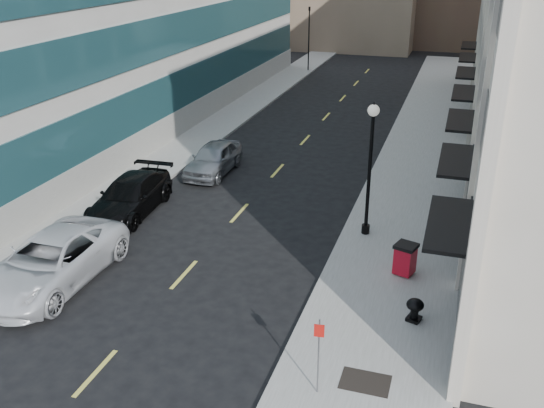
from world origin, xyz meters
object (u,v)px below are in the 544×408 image
Objects in this scene: traffic_signal at (309,11)px; urn_planter at (415,308)px; trash_bin at (405,258)px; lamppost at (370,159)px; car_black_pickup at (130,196)px; car_silver_sedan at (214,159)px; car_white_van at (51,261)px; sign_post at (319,346)px.

urn_planter is (14.10, -40.67, -5.09)m from traffic_signal.
lamppost is at bearing 140.97° from trash_bin.
trash_bin is (13.45, -37.67, -4.91)m from traffic_signal.
car_black_pickup is 1.17× the size of car_silver_sedan.
traffic_signal reaches higher than car_white_van.
car_silver_sedan is 10.93m from lamppost.
traffic_signal reaches higher than trash_bin.
lamppost is at bearing 85.98° from sign_post.
car_white_van is 12.66m from car_silver_sedan.
traffic_signal is 29.88m from car_silver_sedan.
car_black_pickup is at bearing -175.56° from lamppost.
traffic_signal reaches higher than urn_planter.
lamppost is at bearing 35.94° from car_white_van.
trash_bin is at bearing -57.11° from lamppost.
car_white_van is 6.54m from car_black_pickup.
traffic_signal is at bearing 92.02° from car_white_van.
car_silver_sedan is at bearing 115.29° from sign_post.
car_silver_sedan is at bearing 136.27° from urn_planter.
car_white_van is (1.21, -42.00, -4.80)m from traffic_signal.
car_white_van is 1.15× the size of lamppost.
lamppost is at bearing 113.41° from urn_planter.
urn_planter is at bearing -59.62° from trash_bin.
car_white_van is 12.91m from lamppost.
trash_bin is 4.50m from lamppost.
traffic_signal reaches higher than sign_post.
traffic_signal is at bearing 98.53° from sign_post.
trash_bin is (12.75, -2.19, -0.02)m from car_black_pickup.
car_white_van reaches higher than trash_bin.
car_silver_sedan is 3.98× the size of trash_bin.
car_silver_sedan is 6.16× the size of urn_planter.
sign_post is at bearing -87.74° from lamppost.
car_silver_sedan is at bearing 85.42° from car_white_van.
lamppost is at bearing 1.24° from car_black_pickup.
car_white_van is 1.35× the size of car_silver_sedan.
traffic_signal is 46.73m from sign_post.
lamppost reaches higher than trash_bin.
car_black_pickup is at bearing 158.83° from urn_planter.
sign_post is at bearing -43.57° from car_black_pickup.
urn_planter is (12.89, 1.33, -0.28)m from car_white_van.
traffic_signal is 43.35m from urn_planter.
car_white_van is 12.96m from urn_planter.
trash_bin is at bearing -36.93° from car_silver_sedan.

